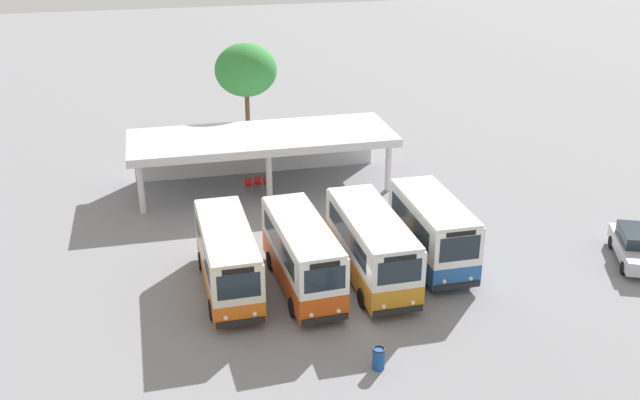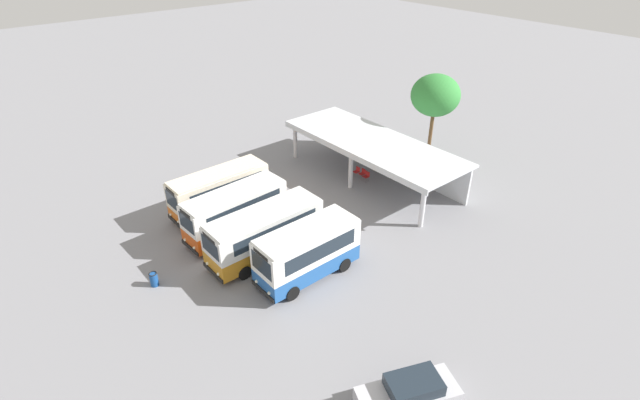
{
  "view_description": "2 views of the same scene",
  "coord_description": "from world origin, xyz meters",
  "px_view_note": "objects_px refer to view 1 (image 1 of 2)",
  "views": [
    {
      "loc": [
        -7.07,
        -26.32,
        17.05
      ],
      "look_at": [
        0.84,
        7.17,
        2.2
      ],
      "focal_mm": 40.75,
      "sensor_mm": 36.0,
      "label": 1
    },
    {
      "loc": [
        23.31,
        -10.55,
        18.84
      ],
      "look_at": [
        1.38,
        7.61,
        1.77
      ],
      "focal_mm": 26.64,
      "sensor_mm": 36.0,
      "label": 2
    }
  ],
  "objects_px": {
    "city_bus_nearest_orange": "(227,256)",
    "parked_car_flank": "(636,246)",
    "city_bus_middle_cream": "(371,244)",
    "city_bus_fourth_amber": "(432,229)",
    "litter_bin_apron": "(379,358)",
    "waiting_chair_second_from_end": "(258,182)",
    "city_bus_second_in_row": "(302,253)",
    "waiting_chair_middle_seat": "(267,182)",
    "waiting_chair_end_by_column": "(249,184)"
  },
  "relations": [
    {
      "from": "city_bus_nearest_orange",
      "to": "parked_car_flank",
      "type": "bearing_deg",
      "value": -5.23
    },
    {
      "from": "city_bus_middle_cream",
      "to": "parked_car_flank",
      "type": "bearing_deg",
      "value": -5.78
    },
    {
      "from": "city_bus_fourth_amber",
      "to": "litter_bin_apron",
      "type": "relative_size",
      "value": 7.29
    },
    {
      "from": "parked_car_flank",
      "to": "waiting_chair_second_from_end",
      "type": "xyz_separation_m",
      "value": [
        -16.75,
        13.37,
        -0.31
      ]
    },
    {
      "from": "parked_car_flank",
      "to": "city_bus_second_in_row",
      "type": "bearing_deg",
      "value": 175.87
    },
    {
      "from": "city_bus_second_in_row",
      "to": "city_bus_fourth_amber",
      "type": "distance_m",
      "value": 6.7
    },
    {
      "from": "waiting_chair_second_from_end",
      "to": "waiting_chair_middle_seat",
      "type": "height_order",
      "value": "same"
    },
    {
      "from": "litter_bin_apron",
      "to": "city_bus_nearest_orange",
      "type": "bearing_deg",
      "value": 123.98
    },
    {
      "from": "city_bus_middle_cream",
      "to": "city_bus_fourth_amber",
      "type": "xyz_separation_m",
      "value": [
        3.32,
        0.78,
        0.04
      ]
    },
    {
      "from": "city_bus_second_in_row",
      "to": "litter_bin_apron",
      "type": "xyz_separation_m",
      "value": [
        1.57,
        -6.63,
        -1.36
      ]
    },
    {
      "from": "city_bus_nearest_orange",
      "to": "waiting_chair_second_from_end",
      "type": "distance_m",
      "value": 12.03
    },
    {
      "from": "litter_bin_apron",
      "to": "city_bus_middle_cream",
      "type": "bearing_deg",
      "value": 75.58
    },
    {
      "from": "waiting_chair_end_by_column",
      "to": "city_bus_second_in_row",
      "type": "bearing_deg",
      "value": -86.36
    },
    {
      "from": "city_bus_middle_cream",
      "to": "parked_car_flank",
      "type": "distance_m",
      "value": 13.33
    },
    {
      "from": "city_bus_fourth_amber",
      "to": "litter_bin_apron",
      "type": "height_order",
      "value": "city_bus_fourth_amber"
    },
    {
      "from": "city_bus_fourth_amber",
      "to": "waiting_chair_middle_seat",
      "type": "bearing_deg",
      "value": 119.32
    },
    {
      "from": "waiting_chair_second_from_end",
      "to": "waiting_chair_middle_seat",
      "type": "xyz_separation_m",
      "value": [
        0.57,
        -0.09,
        0.0
      ]
    },
    {
      "from": "waiting_chair_end_by_column",
      "to": "litter_bin_apron",
      "type": "xyz_separation_m",
      "value": [
        2.34,
        -18.7,
        -0.07
      ]
    },
    {
      "from": "city_bus_nearest_orange",
      "to": "city_bus_second_in_row",
      "type": "relative_size",
      "value": 1.01
    },
    {
      "from": "parked_car_flank",
      "to": "waiting_chair_second_from_end",
      "type": "bearing_deg",
      "value": 141.39
    },
    {
      "from": "city_bus_middle_cream",
      "to": "city_bus_fourth_amber",
      "type": "height_order",
      "value": "city_bus_fourth_amber"
    },
    {
      "from": "city_bus_second_in_row",
      "to": "waiting_chair_second_from_end",
      "type": "distance_m",
      "value": 12.25
    },
    {
      "from": "city_bus_second_in_row",
      "to": "city_bus_middle_cream",
      "type": "bearing_deg",
      "value": 2.51
    },
    {
      "from": "city_bus_second_in_row",
      "to": "waiting_chair_middle_seat",
      "type": "distance_m",
      "value": 12.16
    },
    {
      "from": "city_bus_middle_cream",
      "to": "city_bus_fourth_amber",
      "type": "relative_size",
      "value": 1.19
    },
    {
      "from": "waiting_chair_middle_seat",
      "to": "waiting_chair_end_by_column",
      "type": "bearing_deg",
      "value": -178.78
    },
    {
      "from": "city_bus_second_in_row",
      "to": "city_bus_middle_cream",
      "type": "xyz_separation_m",
      "value": [
        3.32,
        0.15,
        -0.01
      ]
    },
    {
      "from": "litter_bin_apron",
      "to": "waiting_chair_middle_seat",
      "type": "bearing_deg",
      "value": 93.7
    },
    {
      "from": "city_bus_second_in_row",
      "to": "city_bus_fourth_amber",
      "type": "height_order",
      "value": "city_bus_fourth_amber"
    },
    {
      "from": "city_bus_middle_cream",
      "to": "waiting_chair_middle_seat",
      "type": "relative_size",
      "value": 9.04
    },
    {
      "from": "city_bus_nearest_orange",
      "to": "city_bus_fourth_amber",
      "type": "xyz_separation_m",
      "value": [
        9.95,
        0.3,
        0.11
      ]
    },
    {
      "from": "waiting_chair_second_from_end",
      "to": "litter_bin_apron",
      "type": "xyz_separation_m",
      "value": [
        1.78,
        -18.81,
        -0.07
      ]
    },
    {
      "from": "waiting_chair_second_from_end",
      "to": "waiting_chair_end_by_column",
      "type": "bearing_deg",
      "value": -168.54
    },
    {
      "from": "city_bus_second_in_row",
      "to": "waiting_chair_second_from_end",
      "type": "relative_size",
      "value": 8.59
    },
    {
      "from": "waiting_chair_second_from_end",
      "to": "city_bus_second_in_row",
      "type": "bearing_deg",
      "value": -89.05
    },
    {
      "from": "city_bus_nearest_orange",
      "to": "waiting_chair_middle_seat",
      "type": "xyz_separation_m",
      "value": [
        3.68,
        11.47,
        -1.22
      ]
    },
    {
      "from": "city_bus_fourth_amber",
      "to": "waiting_chair_second_from_end",
      "type": "xyz_separation_m",
      "value": [
        -6.84,
        11.26,
        -1.33
      ]
    },
    {
      "from": "litter_bin_apron",
      "to": "parked_car_flank",
      "type": "bearing_deg",
      "value": 19.97
    },
    {
      "from": "waiting_chair_second_from_end",
      "to": "city_bus_fourth_amber",
      "type": "bearing_deg",
      "value": -58.72
    },
    {
      "from": "city_bus_second_in_row",
      "to": "waiting_chair_end_by_column",
      "type": "height_order",
      "value": "city_bus_second_in_row"
    },
    {
      "from": "city_bus_middle_cream",
      "to": "litter_bin_apron",
      "type": "relative_size",
      "value": 8.64
    },
    {
      "from": "city_bus_second_in_row",
      "to": "litter_bin_apron",
      "type": "relative_size",
      "value": 8.21
    },
    {
      "from": "city_bus_second_in_row",
      "to": "waiting_chair_second_from_end",
      "type": "bearing_deg",
      "value": 90.95
    },
    {
      "from": "city_bus_second_in_row",
      "to": "city_bus_fourth_amber",
      "type": "xyz_separation_m",
      "value": [
        6.64,
        0.92,
        0.04
      ]
    },
    {
      "from": "waiting_chair_end_by_column",
      "to": "waiting_chair_middle_seat",
      "type": "height_order",
      "value": "same"
    },
    {
      "from": "waiting_chair_middle_seat",
      "to": "city_bus_middle_cream",
      "type": "bearing_deg",
      "value": -76.11
    },
    {
      "from": "city_bus_second_in_row",
      "to": "city_bus_middle_cream",
      "type": "height_order",
      "value": "city_bus_second_in_row"
    },
    {
      "from": "city_bus_second_in_row",
      "to": "waiting_chair_middle_seat",
      "type": "relative_size",
      "value": 8.59
    },
    {
      "from": "city_bus_middle_cream",
      "to": "waiting_chair_second_from_end",
      "type": "relative_size",
      "value": 9.04
    },
    {
      "from": "city_bus_middle_cream",
      "to": "waiting_chair_second_from_end",
      "type": "xyz_separation_m",
      "value": [
        -3.52,
        12.03,
        -1.29
      ]
    }
  ]
}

